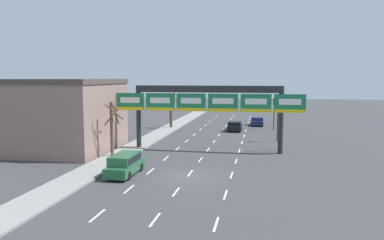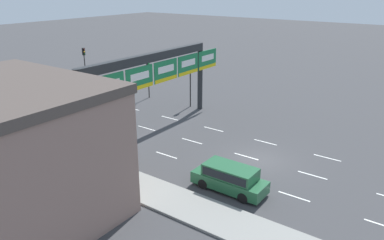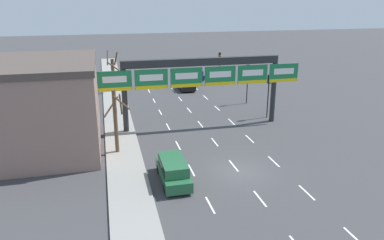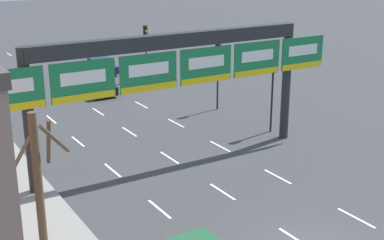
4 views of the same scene
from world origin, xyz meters
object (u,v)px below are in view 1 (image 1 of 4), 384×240
(suv_green, at_px, (125,163))
(tree_bare_second, at_px, (171,110))
(car_navy, at_px, (257,121))
(traffic_light_mid_block, at_px, (274,107))
(car_black, at_px, (235,126))
(traffic_light_near_gantry, at_px, (281,120))
(traffic_light_far_end, at_px, (278,114))
(sign_gantry, at_px, (207,100))
(tree_bare_closest, at_px, (112,126))

(suv_green, bearing_deg, tree_bare_second, 96.27)
(car_navy, height_order, traffic_light_mid_block, traffic_light_mid_block)
(car_black, distance_m, car_navy, 7.37)
(car_navy, distance_m, traffic_light_near_gantry, 21.08)
(traffic_light_mid_block, height_order, traffic_light_far_end, traffic_light_far_end)
(car_navy, distance_m, traffic_light_far_end, 15.48)
(car_navy, bearing_deg, tree_bare_second, -156.35)
(sign_gantry, height_order, tree_bare_second, sign_gantry)
(car_black, xyz_separation_m, traffic_light_far_end, (5.62, -8.35, 2.59))
(car_black, bearing_deg, tree_bare_closest, -116.82)
(tree_bare_closest, bearing_deg, traffic_light_far_end, 36.65)
(sign_gantry, xyz_separation_m, traffic_light_far_end, (7.37, 7.01, -1.94))
(sign_gantry, bearing_deg, traffic_light_near_gantry, 9.89)
(tree_bare_second, bearing_deg, traffic_light_far_end, -31.79)
(traffic_light_near_gantry, bearing_deg, sign_gantry, -170.11)
(traffic_light_near_gantry, bearing_deg, tree_bare_closest, -159.20)
(sign_gantry, height_order, car_navy, sign_gantry)
(car_navy, height_order, traffic_light_far_end, traffic_light_far_end)
(suv_green, xyz_separation_m, traffic_light_near_gantry, (12.37, 11.94, 2.36))
(car_black, height_order, traffic_light_mid_block, traffic_light_mid_block)
(sign_gantry, height_order, traffic_light_far_end, sign_gantry)
(car_navy, xyz_separation_m, tree_bare_second, (-12.74, -5.58, 1.99))
(sign_gantry, bearing_deg, car_black, 83.50)
(traffic_light_near_gantry, bearing_deg, car_black, 112.02)
(car_black, height_order, car_navy, car_black)
(tree_bare_closest, bearing_deg, traffic_light_near_gantry, 20.80)
(car_black, height_order, suv_green, suv_green)
(car_navy, xyz_separation_m, traffic_light_near_gantry, (2.60, -20.76, 2.55))
(traffic_light_near_gantry, xyz_separation_m, traffic_light_far_end, (-0.07, 5.72, 0.05))
(traffic_light_mid_block, bearing_deg, traffic_light_near_gantry, -89.42)
(car_black, xyz_separation_m, car_navy, (3.08, 6.70, -0.01))
(suv_green, xyz_separation_m, tree_bare_closest, (-3.48, 5.92, 2.09))
(car_navy, bearing_deg, sign_gantry, -102.36)
(sign_gantry, height_order, suv_green, sign_gantry)
(traffic_light_mid_block, bearing_deg, tree_bare_second, -175.39)
(traffic_light_near_gantry, height_order, tree_bare_closest, tree_bare_closest)
(car_black, xyz_separation_m, tree_bare_second, (-9.66, 1.12, 1.98))
(traffic_light_far_end, bearing_deg, suv_green, -124.85)
(traffic_light_mid_block, bearing_deg, traffic_light_far_end, -89.48)
(car_black, distance_m, traffic_light_near_gantry, 15.39)
(traffic_light_far_end, xyz_separation_m, tree_bare_closest, (-15.78, -11.74, -0.32))
(sign_gantry, xyz_separation_m, tree_bare_second, (-7.91, 16.48, -2.55))
(traffic_light_far_end, bearing_deg, traffic_light_mid_block, 90.52)
(car_navy, relative_size, traffic_light_near_gantry, 0.93)
(traffic_light_far_end, height_order, tree_bare_closest, tree_bare_closest)
(traffic_light_mid_block, bearing_deg, suv_green, -113.28)
(sign_gantry, height_order, tree_bare_closest, sign_gantry)
(car_navy, bearing_deg, tree_bare_closest, -116.30)
(traffic_light_near_gantry, bearing_deg, tree_bare_second, 135.30)
(car_black, distance_m, traffic_light_far_end, 10.39)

